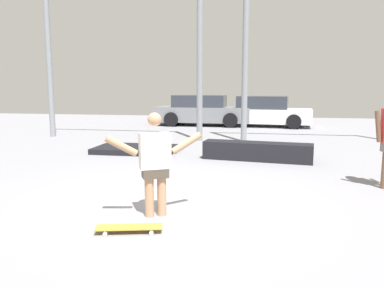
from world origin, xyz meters
name	(u,v)px	position (x,y,z in m)	size (l,w,h in m)	color
ground_plane	(174,200)	(0.00, 0.00, 0.00)	(36.00, 36.00, 0.00)	gray
skateboarder	(155,161)	(-0.07, -0.78, 0.80)	(1.25, 0.71, 1.46)	tan
skateboard	(129,227)	(-0.22, -1.44, 0.06)	(0.86, 0.41, 0.08)	gold
grind_box	(257,151)	(1.26, 3.66, 0.23)	(2.69, 0.56, 0.45)	black
manual_pad	(136,149)	(-2.14, 4.28, 0.07)	(2.24, 1.40, 0.15)	black
canopy_support_left	(121,45)	(-3.53, 6.94, 3.28)	(5.75, 0.20, 5.28)	gray
canopy_support_right	(335,40)	(3.53, 6.94, 3.28)	(5.75, 0.20, 5.28)	gray
parked_car_grey	(202,111)	(-1.50, 12.18, 0.70)	(4.47, 1.99, 1.45)	slate
parked_car_white	(265,112)	(1.47, 12.23, 0.68)	(4.28, 2.27, 1.42)	white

